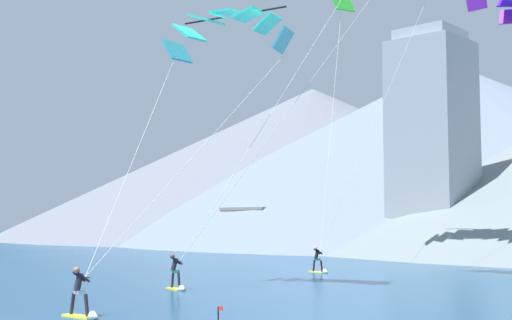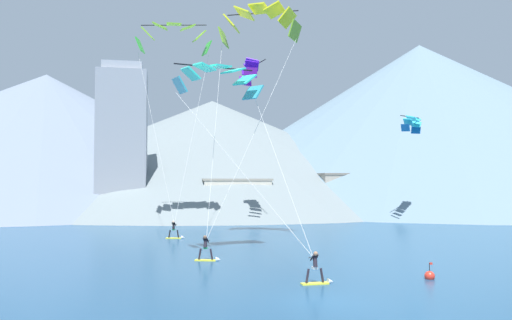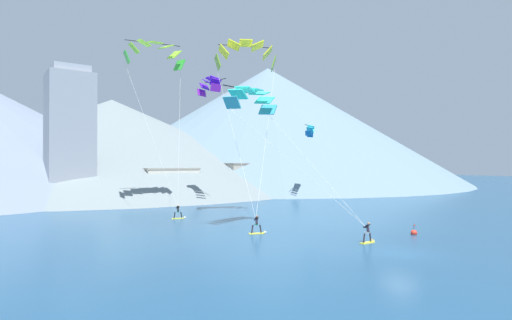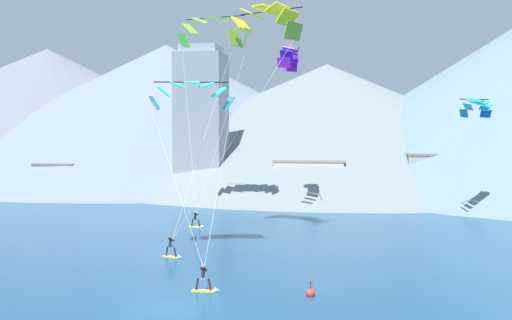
{
  "view_description": "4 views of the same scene",
  "coord_description": "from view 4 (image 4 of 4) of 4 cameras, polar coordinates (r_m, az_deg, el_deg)",
  "views": [
    {
      "loc": [
        21.99,
        -10.45,
        3.28
      ],
      "look_at": [
        -3.97,
        18.13,
        6.57
      ],
      "focal_mm": 50.0,
      "sensor_mm": 36.0,
      "label": 1
    },
    {
      "loc": [
        -6.89,
        -21.37,
        5.38
      ],
      "look_at": [
        0.24,
        15.9,
        6.94
      ],
      "focal_mm": 35.0,
      "sensor_mm": 36.0,
      "label": 2
    },
    {
      "loc": [
        -24.9,
        -17.63,
        6.43
      ],
      "look_at": [
        1.08,
        19.5,
        6.85
      ],
      "focal_mm": 28.0,
      "sensor_mm": 36.0,
      "label": 3
    },
    {
      "loc": [
        9.96,
        -29.9,
        10.04
      ],
      "look_at": [
        2.52,
        14.31,
        7.55
      ],
      "focal_mm": 40.0,
      "sensor_mm": 36.0,
      "label": 4
    }
  ],
  "objects": [
    {
      "name": "parafoil_kite_near_trail",
      "position": [
        66.29,
        -4.27,
        13.0
      ],
      "size": [
        8.31,
        8.98,
        21.48
      ],
      "color": "green"
    },
    {
      "name": "shore_building_promenade_mid",
      "position": [
        85.18,
        24.05,
        -1.95
      ],
      "size": [
        9.03,
        7.1,
        5.65
      ],
      "color": "#B7AD9E",
      "rests_on": "ground"
    },
    {
      "name": "parafoil_kite_near_lead",
      "position": [
        46.44,
        -6.44,
        6.74
      ],
      "size": [
        7.21,
        12.82,
        12.57
      ],
      "color": "#35A4B4"
    },
    {
      "name": "parafoil_kite_distant_high_outer",
      "position": [
        64.83,
        3.39,
        10.3
      ],
      "size": [
        2.45,
        5.55,
        2.53
      ],
      "color": "purple"
    },
    {
      "name": "shore_building_old_town",
      "position": [
        84.87,
        17.32,
        -1.54
      ],
      "size": [
        7.59,
        5.39,
        6.54
      ],
      "color": "#A89E8E",
      "rests_on": "ground"
    },
    {
      "name": "mountain_peak_central_summit",
      "position": [
        122.09,
        7.05,
        3.98
      ],
      "size": [
        108.71,
        108.71,
        23.61
      ],
      "color": "slate",
      "rests_on": "ground"
    },
    {
      "name": "race_marker_buoy",
      "position": [
        35.22,
        5.46,
        -13.13
      ],
      "size": [
        0.56,
        0.56,
        1.02
      ],
      "color": "red",
      "rests_on": "ground"
    },
    {
      "name": "shore_building_quay_west",
      "position": [
        81.75,
        5.37,
        -1.89
      ],
      "size": [
        10.15,
        4.89,
        5.66
      ],
      "color": "beige",
      "rests_on": "ground"
    },
    {
      "name": "shore_building_quay_east",
      "position": [
        92.79,
        -19.08,
        -1.72
      ],
      "size": [
        6.81,
        4.53,
        4.8
      ],
      "color": "#A89E8E",
      "rests_on": "ground"
    },
    {
      "name": "mountain_peak_far_spur",
      "position": [
        152.19,
        -20.06,
        4.81
      ],
      "size": [
        122.3,
        122.3,
        29.83
      ],
      "color": "slate",
      "rests_on": "ground"
    },
    {
      "name": "ground_plane",
      "position": [
        33.08,
        -8.73,
        -14.53
      ],
      "size": [
        400.0,
        400.0,
        0.0
      ],
      "primitive_type": "plane",
      "color": "navy"
    },
    {
      "name": "shoreline_strip",
      "position": [
        81.17,
        2.45,
        -3.69
      ],
      "size": [
        180.0,
        10.0,
        0.7
      ],
      "primitive_type": "cube",
      "color": "tan",
      "rests_on": "ground"
    },
    {
      "name": "parafoil_kite_mid_center",
      "position": [
        54.19,
        0.77,
        13.71
      ],
      "size": [
        9.42,
        12.84,
        20.0
      ],
      "color": "#70A727"
    },
    {
      "name": "kitesurfer_near_trail",
      "position": [
        58.5,
        -5.89,
        -6.23
      ],
      "size": [
        1.78,
        0.85,
        1.73
      ],
      "color": "yellow",
      "rests_on": "ground"
    },
    {
      "name": "kitesurfer_near_lead",
      "position": [
        35.98,
        -4.97,
        -12.14
      ],
      "size": [
        1.75,
        0.58,
        1.79
      ],
      "color": "yellow",
      "rests_on": "ground"
    },
    {
      "name": "shore_building_harbour_front",
      "position": [
        88.25,
        -6.31,
        -1.99
      ],
      "size": [
        8.77,
        4.85,
        4.22
      ],
      "color": "silver",
      "rests_on": "ground"
    },
    {
      "name": "parafoil_kite_distant_low_drift",
      "position": [
        65.57,
        21.2,
        5.05
      ],
      "size": [
        3.75,
        3.62,
        2.06
      ],
      "color": "#125DAC"
    },
    {
      "name": "highrise_tower",
      "position": [
        86.53,
        -5.47,
        3.79
      ],
      "size": [
        7.0,
        7.0,
        22.4
      ],
      "color": "gray",
      "rests_on": "ground"
    },
    {
      "name": "mountain_peak_west_ridge",
      "position": [
        133.91,
        -8.92,
        5.11
      ],
      "size": [
        113.47,
        113.47,
        29.3
      ],
      "color": "slate",
      "rests_on": "ground"
    },
    {
      "name": "kitesurfer_mid_center",
      "position": [
        45.32,
        -8.32,
        -8.95
      ],
      "size": [
        1.78,
        0.94,
        1.79
      ],
      "color": "yellow",
      "rests_on": "ground"
    }
  ]
}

